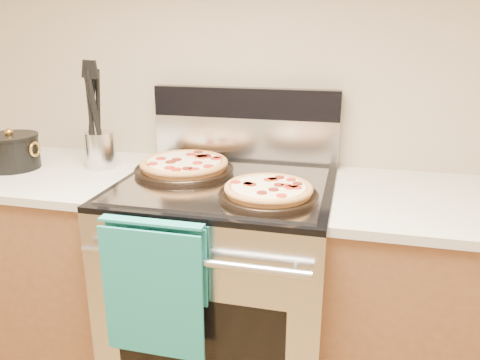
% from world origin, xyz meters
% --- Properties ---
extents(wall_back, '(4.00, 0.00, 4.00)m').
position_xyz_m(wall_back, '(0.00, 2.00, 1.35)').
color(wall_back, tan).
rests_on(wall_back, ground).
extents(range_body, '(0.76, 0.68, 0.90)m').
position_xyz_m(range_body, '(0.00, 1.65, 0.45)').
color(range_body, '#B7B7BC').
rests_on(range_body, ground).
extents(oven_window, '(0.56, 0.01, 0.40)m').
position_xyz_m(oven_window, '(0.00, 1.31, 0.45)').
color(oven_window, black).
rests_on(oven_window, range_body).
extents(cooktop, '(0.76, 0.68, 0.02)m').
position_xyz_m(cooktop, '(0.00, 1.65, 0.91)').
color(cooktop, black).
rests_on(cooktop, range_body).
extents(backsplash_lower, '(0.76, 0.06, 0.18)m').
position_xyz_m(backsplash_lower, '(0.00, 1.96, 1.01)').
color(backsplash_lower, silver).
rests_on(backsplash_lower, cooktop).
extents(backsplash_upper, '(0.76, 0.06, 0.12)m').
position_xyz_m(backsplash_upper, '(0.00, 1.96, 1.16)').
color(backsplash_upper, black).
rests_on(backsplash_upper, backsplash_lower).
extents(oven_handle, '(0.70, 0.03, 0.03)m').
position_xyz_m(oven_handle, '(0.00, 1.27, 0.80)').
color(oven_handle, silver).
rests_on(oven_handle, range_body).
extents(dish_towel, '(0.32, 0.05, 0.42)m').
position_xyz_m(dish_towel, '(-0.12, 1.27, 0.70)').
color(dish_towel, '#187978').
rests_on(dish_towel, oven_handle).
extents(foil_sheet, '(0.70, 0.55, 0.01)m').
position_xyz_m(foil_sheet, '(0.00, 1.62, 0.92)').
color(foil_sheet, gray).
rests_on(foil_sheet, cooktop).
extents(cabinet_left, '(1.00, 0.62, 0.88)m').
position_xyz_m(cabinet_left, '(-0.88, 1.68, 0.44)').
color(cabinet_left, brown).
rests_on(cabinet_left, ground).
extents(countertop_left, '(1.02, 0.64, 0.03)m').
position_xyz_m(countertop_left, '(-0.88, 1.68, 0.90)').
color(countertop_left, beige).
rests_on(countertop_left, cabinet_left).
extents(cabinet_right, '(1.00, 0.62, 0.88)m').
position_xyz_m(cabinet_right, '(0.88, 1.68, 0.44)').
color(cabinet_right, brown).
rests_on(cabinet_right, ground).
extents(pepperoni_pizza_back, '(0.47, 0.47, 0.05)m').
position_xyz_m(pepperoni_pizza_back, '(-0.18, 1.72, 0.95)').
color(pepperoni_pizza_back, '#B97438').
rests_on(pepperoni_pizza_back, foil_sheet).
extents(pepperoni_pizza_front, '(0.33, 0.33, 0.04)m').
position_xyz_m(pepperoni_pizza_front, '(0.18, 1.52, 0.95)').
color(pepperoni_pizza_front, '#B97438').
rests_on(pepperoni_pizza_front, foil_sheet).
extents(utensil_crock, '(0.13, 0.13, 0.15)m').
position_xyz_m(utensil_crock, '(-0.54, 1.75, 0.98)').
color(utensil_crock, silver).
rests_on(utensil_crock, countertop_left).
extents(saucepan, '(0.21, 0.21, 0.13)m').
position_xyz_m(saucepan, '(-0.88, 1.66, 0.97)').
color(saucepan, black).
rests_on(saucepan, countertop_left).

